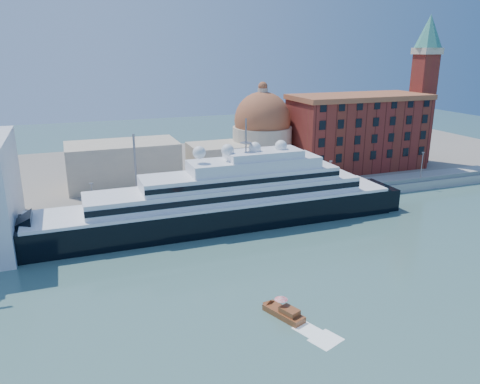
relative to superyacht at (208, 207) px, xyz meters
name	(u,v)px	position (x,y,z in m)	size (l,w,h in m)	color
ground	(275,265)	(5.97, -23.00, -4.87)	(400.00, 400.00, 0.00)	#355C56
quay	(218,205)	(5.97, 11.00, -3.62)	(180.00, 10.00, 2.50)	gray
land	(180,168)	(5.97, 52.00, -3.87)	(260.00, 72.00, 2.00)	slate
quay_fence	(224,203)	(5.97, 6.50, -1.77)	(180.00, 0.10, 1.20)	slate
superyacht	(208,207)	(0.00, 0.00, 0.00)	(94.47, 13.10, 28.23)	black
service_barge	(70,246)	(-29.67, -2.08, -4.03)	(13.63, 6.99, 2.93)	white
water_taxi	(285,312)	(-0.03, -39.50, -4.09)	(4.64, 7.25, 3.27)	brown
warehouse	(357,131)	(57.97, 29.00, 8.92)	(43.00, 19.00, 23.25)	maroon
campanile	(424,81)	(81.97, 29.00, 23.88)	(8.40, 8.40, 47.00)	maroon
church	(214,147)	(12.36, 34.72, 6.04)	(66.00, 18.00, 25.50)	beige
lamp_posts	(169,178)	(-6.70, 9.27, 4.97)	(120.80, 2.40, 18.00)	slate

